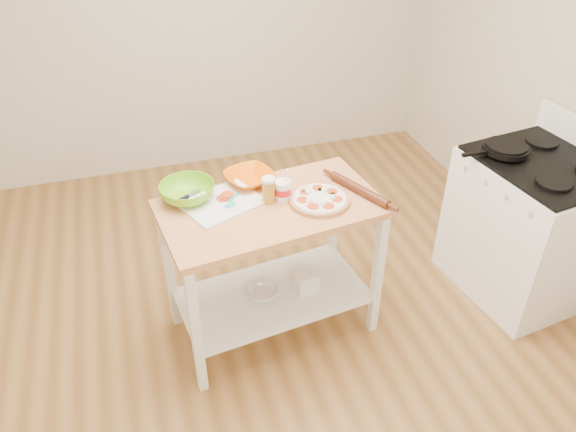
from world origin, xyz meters
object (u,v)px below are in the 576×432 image
at_px(beer_pint, 269,190).
at_px(yogurt_tub, 283,190).
at_px(orange_bowl, 249,178).
at_px(cutting_board, 221,202).
at_px(skillet, 505,149).
at_px(knife, 188,196).
at_px(shelf_glass_bowl, 263,292).
at_px(shelf_bin, 305,280).
at_px(gas_stove, 528,227).
at_px(spatula, 232,200).
at_px(rolling_pin, 359,190).
at_px(pizza, 319,199).
at_px(green_bowl, 187,192).
at_px(prep_island, 272,243).

xyz_separation_m(beer_pint, yogurt_tub, (0.08, 0.00, -0.02)).
height_order(orange_bowl, beer_pint, beer_pint).
bearing_deg(yogurt_tub, cutting_board, 170.68).
bearing_deg(skillet, knife, 176.64).
relative_size(shelf_glass_bowl, shelf_bin, 1.52).
bearing_deg(cutting_board, gas_stove, -28.41).
bearing_deg(shelf_bin, spatula, 166.45).
bearing_deg(gas_stove, rolling_pin, 168.81).
height_order(gas_stove, beer_pint, gas_stove).
bearing_deg(pizza, green_bowl, 161.02).
height_order(skillet, shelf_glass_bowl, skillet).
relative_size(spatula, knife, 0.57).
xyz_separation_m(knife, shelf_bin, (0.62, -0.20, -0.59)).
bearing_deg(beer_pint, skillet, 0.97).
distance_m(spatula, orange_bowl, 0.22).
distance_m(gas_stove, orange_bowl, 1.81).
relative_size(prep_island, skillet, 2.88).
height_order(skillet, green_bowl, green_bowl).
height_order(skillet, shelf_bin, skillet).
xyz_separation_m(prep_island, cutting_board, (-0.25, 0.10, 0.26)).
bearing_deg(cutting_board, orange_bowl, 16.47).
distance_m(pizza, spatula, 0.47).
bearing_deg(spatula, shelf_glass_bowl, -76.47).
bearing_deg(spatula, orange_bowl, 8.59).
bearing_deg(pizza, cutting_board, 164.79).
relative_size(prep_island, cutting_board, 2.57).
xyz_separation_m(green_bowl, shelf_glass_bowl, (0.35, -0.19, -0.66)).
relative_size(knife, shelf_glass_bowl, 1.24).
bearing_deg(gas_stove, spatula, 166.77).
bearing_deg(pizza, orange_bowl, 136.61).
distance_m(skillet, shelf_glass_bowl, 1.69).
relative_size(skillet, yogurt_tub, 2.23).
bearing_deg(green_bowl, shelf_bin, -18.13).
xyz_separation_m(yogurt_tub, rolling_pin, (0.42, -0.07, -0.03)).
distance_m(gas_stove, skillet, 0.56).
xyz_separation_m(gas_stove, shelf_glass_bowl, (-1.72, 0.10, -0.18)).
height_order(prep_island, cutting_board, cutting_board).
bearing_deg(rolling_pin, beer_pint, 172.41).
height_order(orange_bowl, shelf_bin, orange_bowl).
bearing_deg(gas_stove, prep_island, 169.00).
relative_size(rolling_pin, shelf_glass_bowl, 2.14).
xyz_separation_m(prep_island, spatula, (-0.19, 0.08, 0.27)).
xyz_separation_m(skillet, cutting_board, (-1.73, 0.03, -0.07)).
distance_m(pizza, shelf_glass_bowl, 0.71).
distance_m(skillet, pizza, 1.22).
xyz_separation_m(skillet, beer_pint, (-1.48, -0.03, -0.00)).
bearing_deg(prep_island, green_bowl, 155.24).
relative_size(cutting_board, spatula, 3.53).
bearing_deg(knife, beer_pint, -49.53).
height_order(gas_stove, knife, gas_stove).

